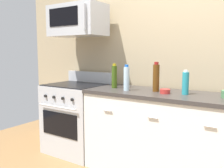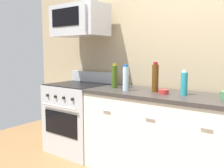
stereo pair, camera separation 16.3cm
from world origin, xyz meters
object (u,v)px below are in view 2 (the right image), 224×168
range_oven (79,117)px  microwave (80,21)px  bottle_olive_oil (114,76)px  bottle_water_clear (126,78)px  bottle_wine_amber (155,78)px  bottle_soy_sauce_dark (127,81)px  bowl_red_small (164,92)px  bottle_dish_soap (184,83)px

range_oven → microwave: 1.28m
range_oven → bottle_olive_oil: size_ratio=3.69×
range_oven → bottle_water_clear: bottle_water_clear is taller
range_oven → bottle_wine_amber: bottle_wine_amber is taller
microwave → bottle_soy_sauce_dark: microwave is taller
bottle_water_clear → bowl_red_small: bearing=6.4°
bottle_water_clear → bottle_wine_amber: bottle_wine_amber is taller
bottle_water_clear → bowl_red_small: 0.45m
bottle_soy_sauce_dark → bottle_wine_amber: (0.42, -0.09, 0.07)m
bottle_olive_oil → bottle_wine_amber: bearing=2.2°
bottle_water_clear → bottle_dish_soap: bottle_water_clear is taller
microwave → bottle_olive_oil: microwave is taller
microwave → bowl_red_small: (1.26, -0.10, -0.81)m
bottle_water_clear → microwave: bearing=169.7°
range_oven → microwave: size_ratio=1.44×
bottle_olive_oil → bowl_red_small: size_ratio=2.75×
bottle_dish_soap → bowl_red_small: (-0.19, -0.06, -0.09)m
bottle_wine_amber → bottle_olive_oil: 0.52m
bottle_water_clear → bottle_olive_oil: bottle_olive_oil is taller
bottle_soy_sauce_dark → bottle_wine_amber: bearing=-12.5°
bottle_soy_sauce_dark → bowl_red_small: (0.55, -0.16, -0.06)m
bottle_water_clear → bowl_red_small: bottle_water_clear is taller
range_oven → bottle_wine_amber: bearing=0.7°
bottle_wine_amber → bottle_dish_soap: bottle_wine_amber is taller
range_oven → bottle_soy_sauce_dark: 0.89m
bottle_wine_amber → bowl_red_small: (0.13, -0.07, -0.13)m
bottle_dish_soap → bottle_wine_amber: bearing=177.3°
bottle_wine_amber → bowl_red_small: bearing=-28.2°
range_oven → bottle_olive_oil: bottle_olive_oil is taller
bowl_red_small → range_oven: bearing=177.4°
range_oven → bottle_dish_soap: 1.56m
bottle_soy_sauce_dark → range_oven: bearing=-171.5°
bottle_olive_oil → bottle_dish_soap: bearing=0.3°
bowl_red_small → bottle_dish_soap: bearing=16.1°
bottle_soy_sauce_dark → bottle_dish_soap: size_ratio=0.68×
microwave → bowl_red_small: 1.50m
bowl_red_small → bottle_olive_oil: bearing=175.6°
bottle_soy_sauce_dark → bottle_wine_amber: bottle_wine_amber is taller
bottle_soy_sauce_dark → bowl_red_small: bottle_soy_sauce_dark is taller
bottle_soy_sauce_dark → bottle_wine_amber: size_ratio=0.53×
microwave → bottle_olive_oil: (0.60, -0.05, -0.69)m
bowl_red_small → microwave: bearing=175.4°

